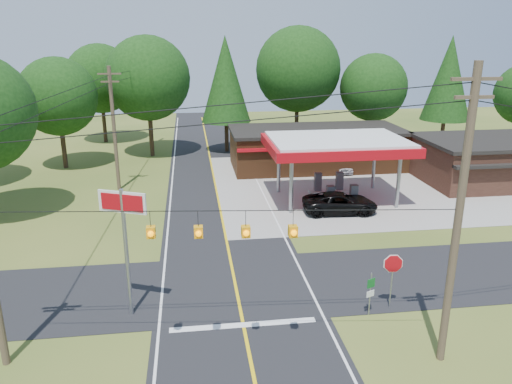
{
  "coord_description": "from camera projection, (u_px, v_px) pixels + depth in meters",
  "views": [
    {
      "loc": [
        -2.03,
        -22.77,
        12.31
      ],
      "look_at": [
        2.0,
        7.0,
        2.8
      ],
      "focal_mm": 35.0,
      "sensor_mm": 36.0,
      "label": 1
    }
  ],
  "objects": [
    {
      "name": "convenience_store",
      "position": [
        316.0,
        148.0,
        47.9
      ],
      "size": [
        16.4,
        7.55,
        3.8
      ],
      "color": "#573118",
      "rests_on": "ground"
    },
    {
      "name": "utility_pole_north",
      "position": [
        148.0,
        105.0,
        56.29
      ],
      "size": [
        0.3,
        0.3,
        9.5
      ],
      "color": "#473828",
      "rests_on": "ground"
    },
    {
      "name": "octagonal_stop_sign",
      "position": [
        393.0,
        268.0,
        22.91
      ],
      "size": [
        0.94,
        0.16,
        2.75
      ],
      "color": "gray",
      "rests_on": "ground"
    },
    {
      "name": "ground",
      "position": [
        236.0,
        287.0,
        25.49
      ],
      "size": [
        120.0,
        120.0,
        0.0
      ],
      "primitive_type": "plane",
      "color": "#42561E",
      "rests_on": "ground"
    },
    {
      "name": "suv_car",
      "position": [
        340.0,
        203.0,
        35.8
      ],
      "size": [
        5.7,
        5.7,
        1.48
      ],
      "primitive_type": "imported",
      "rotation": [
        0.0,
        0.0,
        1.5
      ],
      "color": "black",
      "rests_on": "ground"
    },
    {
      "name": "sedan_car",
      "position": [
        342.0,
        165.0,
        46.68
      ],
      "size": [
        3.71,
        3.71,
        1.23
      ],
      "primitive_type": "imported",
      "rotation": [
        0.0,
        0.0,
        -0.03
      ],
      "color": "silver",
      "rests_on": "ground"
    },
    {
      "name": "gas_canopy",
      "position": [
        337.0,
        146.0,
        37.63
      ],
      "size": [
        10.6,
        7.4,
        4.88
      ],
      "color": "gray",
      "rests_on": "ground"
    },
    {
      "name": "utility_pole_far_left",
      "position": [
        114.0,
        127.0,
        39.9
      ],
      "size": [
        1.8,
        0.3,
        10.0
      ],
      "color": "#473828",
      "rests_on": "ground"
    },
    {
      "name": "overhead_beacons",
      "position": [
        222.0,
        213.0,
        17.82
      ],
      "size": [
        17.04,
        2.04,
        1.03
      ],
      "color": "black",
      "rests_on": "ground"
    },
    {
      "name": "main_highway",
      "position": [
        236.0,
        286.0,
        25.48
      ],
      "size": [
        8.0,
        120.0,
        0.02
      ],
      "primitive_type": "cube",
      "color": "black",
      "rests_on": "ground"
    },
    {
      "name": "treeline_backdrop",
      "position": [
        219.0,
        89.0,
        46.01
      ],
      "size": [
        70.27,
        51.59,
        13.3
      ],
      "color": "#332316",
      "rests_on": "ground"
    },
    {
      "name": "big_stop_sign",
      "position": [
        124.0,
        225.0,
        21.62
      ],
      "size": [
        2.09,
        0.97,
        6.04
      ],
      "color": "gray",
      "rests_on": "ground"
    },
    {
      "name": "lane_center_yellow",
      "position": [
        236.0,
        286.0,
        25.48
      ],
      "size": [
        0.15,
        110.0,
        0.0
      ],
      "primitive_type": "cube",
      "color": "yellow",
      "rests_on": "main_highway"
    },
    {
      "name": "utility_pole_near_right",
      "position": [
        458.0,
        218.0,
        18.04
      ],
      "size": [
        1.8,
        0.3,
        11.5
      ],
      "color": "#473828",
      "rests_on": "ground"
    },
    {
      "name": "cross_road",
      "position": [
        236.0,
        286.0,
        25.48
      ],
      "size": [
        70.0,
        7.0,
        0.02
      ],
      "primitive_type": "cube",
      "color": "black",
      "rests_on": "ground"
    },
    {
      "name": "route_sign_post",
      "position": [
        370.0,
        290.0,
        22.52
      ],
      "size": [
        0.41,
        0.2,
        2.13
      ],
      "color": "gray",
      "rests_on": "ground"
    }
  ]
}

